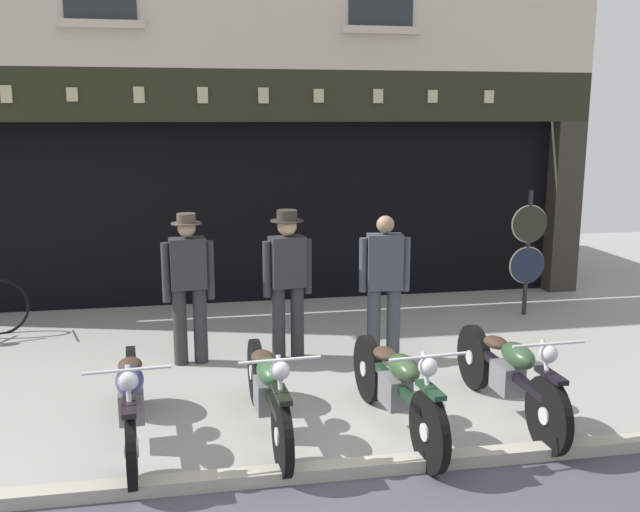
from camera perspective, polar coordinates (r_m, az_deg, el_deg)
name	(u,v)px	position (r m, az deg, el deg)	size (l,w,h in m)	color
shop_facade	(251,179)	(11.79, -5.66, 6.29)	(10.02, 4.42, 5.93)	black
motorcycle_left	(131,399)	(6.01, -15.15, -11.17)	(0.62, 2.03, 0.91)	black
motorcycle_center_left	(268,390)	(5.98, -4.27, -10.83)	(0.62, 2.00, 0.91)	black
motorcycle_center	(396,386)	(6.07, 6.25, -10.50)	(0.62, 2.05, 0.91)	black
motorcycle_center_right	(509,373)	(6.53, 15.14, -9.21)	(0.62, 2.06, 0.91)	black
salesman_left	(189,282)	(7.67, -10.67, -2.09)	(0.56, 0.33, 1.66)	#2D2D33
shopkeeper_center	(287,277)	(7.71, -2.67, -1.70)	(0.55, 0.36, 1.68)	#2D2D33
salesman_right	(384,281)	(7.70, 5.27, -2.08)	(0.56, 0.27, 1.62)	#3D424C
tyre_sign_pole	(528,246)	(9.83, 16.61, 0.79)	(0.51, 0.06, 1.71)	#232328
advert_board_near	(89,185)	(10.22, -18.29, 5.50)	(0.78, 0.03, 1.10)	silver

